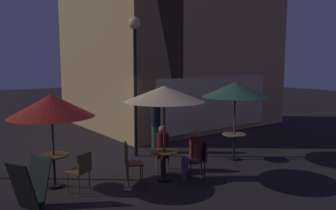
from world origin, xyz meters
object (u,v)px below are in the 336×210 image
(cafe_table_1, at_px, (54,164))
(cafe_table_2, at_px, (234,141))
(cafe_chair_3, at_px, (81,168))
(patron_seated_1, at_px, (163,146))
(cafe_table_0, at_px, (164,161))
(patio_umbrella_0, at_px, (164,94))
(cafe_chair_0, at_px, (200,156))
(cafe_chair_1, at_px, (162,149))
(street_lamp_near_corner, at_px, (135,54))
(cafe_chair_2, at_px, (130,159))
(patron_seated_0, at_px, (194,152))
(patio_umbrella_2, at_px, (235,90))
(patron_standing_2, at_px, (156,125))
(menu_sandwich_board, at_px, (30,184))
(patio_umbrella_1, at_px, (51,106))

(cafe_table_1, relative_size, cafe_table_2, 0.99)
(cafe_chair_3, relative_size, patron_seated_1, 0.75)
(cafe_table_0, bearing_deg, patio_umbrella_0, 0.00)
(patron_seated_1, bearing_deg, cafe_chair_0, 54.62)
(cafe_chair_1, bearing_deg, street_lamp_near_corner, -152.88)
(cafe_chair_2, distance_m, patron_seated_0, 1.58)
(cafe_table_1, distance_m, patio_umbrella_2, 5.35)
(cafe_table_0, height_order, cafe_chair_2, cafe_chair_2)
(cafe_chair_2, bearing_deg, patron_standing_2, 67.06)
(cafe_table_1, bearing_deg, menu_sandwich_board, -129.98)
(cafe_table_1, bearing_deg, cafe_table_0, -26.93)
(cafe_chair_1, bearing_deg, patio_umbrella_2, 110.31)
(menu_sandwich_board, distance_m, patron_seated_1, 3.45)
(menu_sandwich_board, distance_m, cafe_chair_2, 2.31)
(cafe_table_1, bearing_deg, patron_seated_1, -12.32)
(cafe_table_2, height_order, cafe_chair_3, cafe_chair_3)
(street_lamp_near_corner, distance_m, cafe_table_2, 3.93)
(patron_seated_0, bearing_deg, patio_umbrella_1, 0.72)
(menu_sandwich_board, relative_size, patron_standing_2, 0.56)
(menu_sandwich_board, xyz_separation_m, cafe_table_0, (3.07, -0.26, -0.00))
(patio_umbrella_1, distance_m, patio_umbrella_2, 5.12)
(menu_sandwich_board, bearing_deg, patio_umbrella_0, -32.85)
(street_lamp_near_corner, xyz_separation_m, cafe_table_1, (-2.88, -1.12, -2.58))
(cafe_chair_2, bearing_deg, patio_umbrella_2, 22.30)
(street_lamp_near_corner, height_order, patio_umbrella_0, street_lamp_near_corner)
(cafe_chair_2, bearing_deg, street_lamp_near_corner, 79.47)
(patio_umbrella_0, bearing_deg, menu_sandwich_board, 175.12)
(cafe_table_2, distance_m, patron_seated_1, 2.39)
(patio_umbrella_1, xyz_separation_m, patron_seated_0, (2.96, -1.52, -1.20))
(cafe_table_0, distance_m, patron_seated_0, 0.77)
(cafe_table_2, distance_m, cafe_chair_3, 4.68)
(menu_sandwich_board, distance_m, patron_seated_0, 3.78)
(cafe_chair_1, height_order, patron_seated_1, patron_seated_1)
(menu_sandwich_board, distance_m, patio_umbrella_0, 3.48)
(cafe_table_2, xyz_separation_m, patron_seated_1, (-2.37, 0.35, 0.13))
(cafe_table_0, xyz_separation_m, patron_seated_1, (0.37, 0.59, 0.18))
(patron_seated_1, bearing_deg, cafe_table_0, 0.00)
(street_lamp_near_corner, relative_size, cafe_table_1, 5.49)
(menu_sandwich_board, relative_size, cafe_chair_0, 1.07)
(cafe_table_1, height_order, patron_seated_0, patron_seated_0)
(cafe_table_0, distance_m, patron_standing_2, 2.65)
(cafe_chair_1, relative_size, patron_seated_0, 0.78)
(patio_umbrella_1, bearing_deg, cafe_table_0, -26.93)
(cafe_table_1, xyz_separation_m, patron_seated_0, (2.96, -1.52, 0.16))
(patio_umbrella_0, height_order, patron_standing_2, patio_umbrella_0)
(cafe_table_2, relative_size, cafe_chair_3, 0.86)
(menu_sandwich_board, bearing_deg, street_lamp_near_corner, 1.16)
(patio_umbrella_2, bearing_deg, menu_sandwich_board, 179.79)
(cafe_table_1, relative_size, cafe_chair_2, 0.77)
(cafe_table_2, xyz_separation_m, patio_umbrella_0, (-2.73, -0.24, 1.57))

